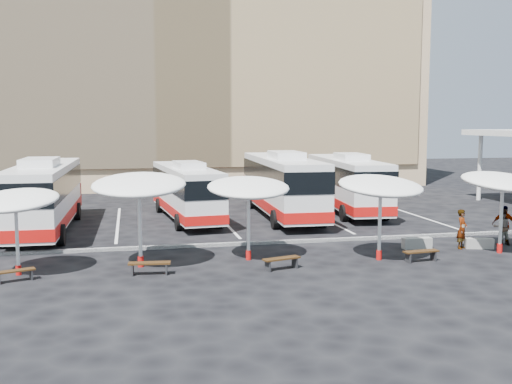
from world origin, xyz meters
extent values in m
plane|color=black|center=(0.00, 0.00, 0.00)|extent=(120.00, 120.00, 0.00)
cube|color=tan|center=(0.00, 32.00, 12.50)|extent=(42.00, 18.00, 25.00)
cube|color=tan|center=(0.00, 22.90, 12.00)|extent=(40.00, 0.30, 20.00)
cylinder|color=white|center=(20.00, 13.00, 2.40)|extent=(0.30, 0.30, 4.80)
cube|color=black|center=(0.00, 0.50, 0.07)|extent=(34.00, 0.25, 0.15)
cube|color=white|center=(-12.00, 8.00, 0.01)|extent=(0.15, 12.00, 0.01)
cube|color=white|center=(-6.00, 8.00, 0.01)|extent=(0.15, 12.00, 0.01)
cube|color=white|center=(0.00, 8.00, 0.01)|extent=(0.15, 12.00, 0.01)
cube|color=white|center=(6.00, 8.00, 0.01)|extent=(0.15, 12.00, 0.01)
cube|color=white|center=(12.00, 8.00, 0.01)|extent=(0.15, 12.00, 0.01)
cube|color=white|center=(-9.70, 6.23, 1.99)|extent=(2.74, 12.29, 3.06)
cube|color=black|center=(-9.70, 6.23, 2.60)|extent=(2.80, 12.35, 1.12)
cube|color=red|center=(-9.70, 6.23, 0.87)|extent=(2.80, 12.35, 0.56)
cube|color=red|center=(-9.61, 12.35, 1.22)|extent=(2.62, 0.24, 1.43)
cube|color=white|center=(-9.71, 5.21, 3.73)|extent=(1.68, 3.09, 0.41)
cylinder|color=black|center=(-10.92, 9.82, 0.51)|extent=(0.37, 1.03, 1.02)
cylinder|color=black|center=(-8.37, 9.78, 0.51)|extent=(0.37, 1.03, 1.02)
cylinder|color=black|center=(-11.04, 2.17, 0.51)|extent=(0.37, 1.03, 1.02)
cylinder|color=black|center=(-8.49, 2.13, 0.51)|extent=(0.37, 1.03, 1.02)
cube|color=white|center=(-2.04, 8.64, 1.76)|extent=(3.36, 11.03, 2.71)
cube|color=black|center=(-2.04, 8.64, 2.31)|extent=(3.42, 11.09, 0.99)
cube|color=red|center=(-2.04, 8.64, 0.77)|extent=(3.42, 11.09, 0.50)
cube|color=red|center=(-2.59, 14.04, 1.09)|extent=(2.32, 0.42, 1.27)
cube|color=white|center=(-1.95, 7.74, 3.30)|extent=(1.72, 2.85, 0.36)
cylinder|color=black|center=(-3.49, 11.68, 0.45)|extent=(0.41, 0.93, 0.90)
cylinder|color=black|center=(-1.24, 11.91, 0.45)|extent=(0.41, 0.93, 0.90)
cylinder|color=black|center=(-2.80, 4.93, 0.45)|extent=(0.41, 0.93, 0.90)
cylinder|color=black|center=(-0.55, 5.16, 0.45)|extent=(0.41, 0.93, 0.90)
cube|color=white|center=(3.78, 8.46, 2.04)|extent=(2.99, 12.62, 3.14)
cube|color=black|center=(3.78, 8.46, 2.67)|extent=(3.05, 12.68, 1.15)
cube|color=red|center=(3.78, 8.46, 0.89)|extent=(3.05, 12.68, 0.57)
cube|color=red|center=(3.97, 14.73, 1.25)|extent=(2.68, 0.29, 1.46)
cube|color=white|center=(3.75, 7.41, 3.82)|extent=(1.77, 3.19, 0.42)
cylinder|color=black|center=(2.59, 12.16, 0.52)|extent=(0.40, 1.06, 1.05)
cylinder|color=black|center=(5.20, 12.08, 0.52)|extent=(0.40, 1.06, 1.05)
cylinder|color=black|center=(2.35, 4.32, 0.52)|extent=(0.40, 1.06, 1.05)
cylinder|color=black|center=(4.96, 4.24, 0.52)|extent=(0.40, 1.06, 1.05)
cube|color=white|center=(8.40, 9.74, 1.92)|extent=(3.41, 11.97, 2.95)
cube|color=black|center=(8.40, 9.74, 2.51)|extent=(3.48, 12.04, 1.08)
cube|color=red|center=(8.40, 9.74, 0.84)|extent=(3.48, 12.04, 0.54)
cube|color=red|center=(8.88, 15.63, 1.18)|extent=(2.53, 0.40, 1.38)
cube|color=white|center=(8.32, 8.76, 3.59)|extent=(1.81, 3.07, 0.39)
cylinder|color=black|center=(7.45, 13.28, 0.49)|extent=(0.42, 1.01, 0.98)
cylinder|color=black|center=(9.90, 13.08, 0.49)|extent=(0.42, 1.01, 0.98)
cylinder|color=black|center=(6.85, 5.92, 0.49)|extent=(0.42, 1.01, 0.98)
cylinder|color=black|center=(9.30, 5.72, 0.49)|extent=(0.42, 1.01, 0.98)
cylinder|color=white|center=(-9.48, -3.14, 1.40)|extent=(0.17, 0.17, 2.80)
cylinder|color=red|center=(-9.48, -3.14, 0.19)|extent=(0.27, 0.27, 0.37)
ellipsoid|color=white|center=(-9.48, -3.14, 2.85)|extent=(4.12, 4.14, 0.96)
cylinder|color=white|center=(-4.93, -2.79, 1.62)|extent=(0.17, 0.17, 3.25)
cylinder|color=red|center=(-4.93, -2.79, 0.22)|extent=(0.27, 0.27, 0.43)
ellipsoid|color=white|center=(-4.93, -2.79, 3.30)|extent=(4.20, 4.24, 1.11)
cylinder|color=white|center=(-0.49, -2.48, 1.50)|extent=(0.14, 0.14, 3.01)
cylinder|color=red|center=(-0.49, -2.48, 0.20)|extent=(0.23, 0.23, 0.40)
ellipsoid|color=white|center=(-0.49, -2.48, 3.06)|extent=(3.51, 3.55, 1.03)
cylinder|color=white|center=(4.87, -3.62, 1.54)|extent=(0.16, 0.16, 3.08)
cylinder|color=red|center=(4.87, -3.62, 0.21)|extent=(0.26, 0.26, 0.41)
ellipsoid|color=white|center=(4.87, -3.62, 3.13)|extent=(4.00, 4.03, 1.05)
cylinder|color=white|center=(10.62, -3.48, 1.55)|extent=(0.18, 0.18, 3.10)
cylinder|color=red|center=(10.62, -3.48, 0.21)|extent=(0.28, 0.28, 0.41)
ellipsoid|color=white|center=(10.62, -3.48, 3.16)|extent=(4.36, 4.40, 1.06)
cube|color=black|center=(-9.43, -4.12, 0.40)|extent=(1.42, 0.84, 0.06)
cube|color=black|center=(-8.91, -3.92, 0.18)|extent=(0.18, 0.35, 0.37)
cube|color=black|center=(-4.63, -4.15, 0.45)|extent=(1.61, 0.58, 0.06)
cube|color=black|center=(-5.26, -4.08, 0.21)|extent=(0.10, 0.40, 0.42)
cube|color=black|center=(-4.00, -4.21, 0.21)|extent=(0.10, 0.40, 0.42)
cube|color=black|center=(0.45, -4.40, 0.44)|extent=(1.59, 0.83, 0.06)
cube|color=black|center=(-0.14, -4.57, 0.20)|extent=(0.17, 0.39, 0.41)
cube|color=black|center=(1.04, -4.22, 0.20)|extent=(0.17, 0.39, 0.41)
cube|color=black|center=(6.42, -4.30, 0.43)|extent=(1.55, 0.57, 0.06)
cube|color=black|center=(5.82, -4.37, 0.20)|extent=(0.10, 0.39, 0.40)
cube|color=black|center=(7.03, -4.24, 0.20)|extent=(0.10, 0.39, 0.40)
cube|color=gray|center=(7.48, -1.88, 0.25)|extent=(1.33, 0.47, 0.50)
cube|color=gray|center=(10.28, -2.44, 0.23)|extent=(1.30, 0.74, 0.46)
imported|color=black|center=(9.47, -2.32, 0.90)|extent=(0.78, 0.76, 1.80)
imported|color=black|center=(11.74, -1.94, 0.85)|extent=(0.89, 0.73, 1.69)
imported|color=black|center=(11.99, -1.73, 0.91)|extent=(1.16, 0.83, 1.82)
camera|label=1|loc=(-5.28, -26.60, 5.74)|focal=42.00mm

